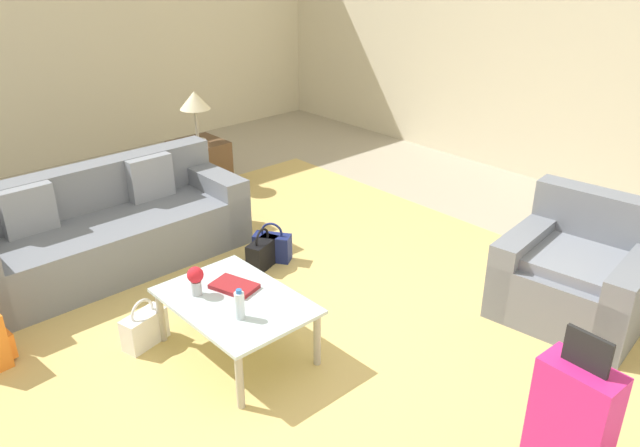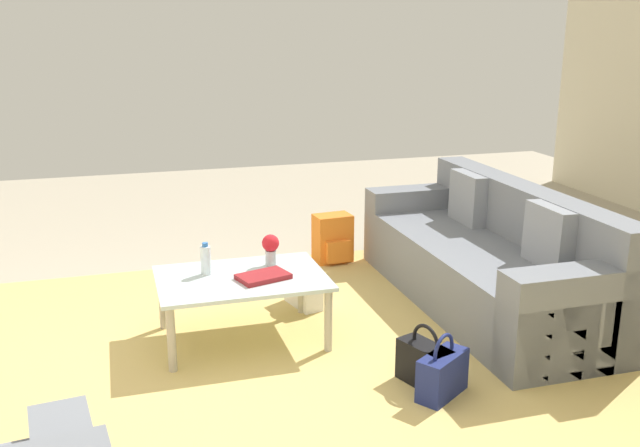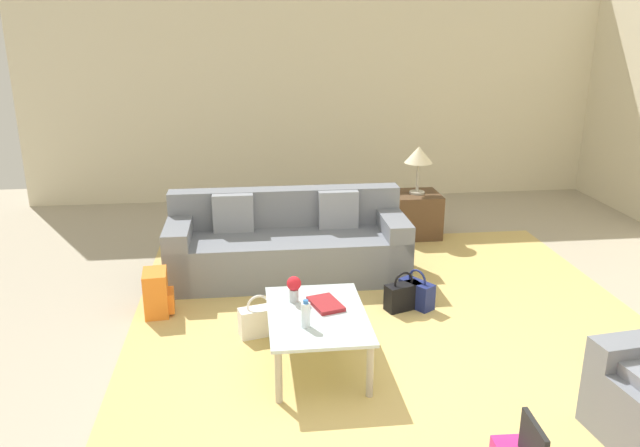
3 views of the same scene
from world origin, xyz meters
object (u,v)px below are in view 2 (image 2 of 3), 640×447
at_px(flower_vase, 271,247).
at_px(handbag_white, 303,289).
at_px(water_bottle, 206,260).
at_px(couch, 492,263).
at_px(coffee_table_book, 263,276).
at_px(handbag_black, 425,364).
at_px(handbag_navy, 442,374).
at_px(coffee_table, 242,284).
at_px(backpack_orange, 333,239).

distance_m(flower_vase, handbag_white, 0.57).
bearing_deg(water_bottle, flower_vase, -173.21).
relative_size(couch, coffee_table_book, 7.76).
bearing_deg(handbag_black, handbag_navy, 106.84).
relative_size(coffee_table, handbag_white, 2.87).
relative_size(handbag_black, backpack_orange, 0.89).
bearing_deg(backpack_orange, coffee_table_book, 57.25).
relative_size(handbag_black, handbag_navy, 1.00).
bearing_deg(handbag_black, couch, -134.52).
relative_size(water_bottle, handbag_navy, 0.57).
height_order(flower_vase, handbag_black, flower_vase).
bearing_deg(coffee_table, handbag_navy, 131.41).
distance_m(handbag_white, handbag_navy, 1.47).
distance_m(water_bottle, handbag_white, 0.87).
relative_size(coffee_table_book, backpack_orange, 0.75).
distance_m(handbag_white, backpack_orange, 1.00).
bearing_deg(coffee_table_book, flower_vase, -130.38).
bearing_deg(handbag_navy, water_bottle, -45.47).
bearing_deg(backpack_orange, water_bottle, 44.73).
height_order(handbag_black, backpack_orange, backpack_orange).
distance_m(water_bottle, flower_vase, 0.42).
xyz_separation_m(water_bottle, handbag_black, (-1.04, 0.96, -0.38)).
xyz_separation_m(couch, handbag_black, (0.95, 0.96, -0.17)).
distance_m(coffee_table_book, backpack_orange, 1.65).
bearing_deg(water_bottle, couch, 180.00).
bearing_deg(flower_vase, coffee_table, 34.29).
distance_m(coffee_table_book, handbag_black, 1.11).
relative_size(handbag_white, handbag_navy, 1.00).
xyz_separation_m(coffee_table, water_bottle, (0.20, -0.10, 0.14)).
bearing_deg(handbag_white, coffee_table, 39.69).
bearing_deg(backpack_orange, handbag_black, 85.73).
relative_size(couch, handbag_black, 6.54).
distance_m(coffee_table, handbag_black, 1.23).
xyz_separation_m(water_bottle, coffee_table_book, (-0.32, 0.18, -0.08)).
relative_size(flower_vase, handbag_navy, 0.57).
relative_size(handbag_black, handbag_white, 1.00).
xyz_separation_m(handbag_navy, backpack_orange, (-0.12, -2.29, 0.06)).
xyz_separation_m(couch, water_bottle, (1.99, -0.00, 0.22)).
xyz_separation_m(water_bottle, handbag_navy, (-1.08, 1.10, -0.38)).
bearing_deg(coffee_table, water_bottle, -26.57).
relative_size(water_bottle, handbag_white, 0.57).
bearing_deg(water_bottle, handbag_black, 137.17).
bearing_deg(handbag_white, handbag_navy, 104.79).
distance_m(couch, handbag_white, 1.33).
relative_size(coffee_table, water_bottle, 5.03).
distance_m(coffee_table, handbag_white, 0.70).
xyz_separation_m(coffee_table_book, handbag_black, (-0.72, 0.78, -0.31)).
distance_m(couch, backpack_orange, 1.43).
height_order(coffee_table, handbag_white, coffee_table).
xyz_separation_m(coffee_table, handbag_white, (-0.51, -0.42, -0.24)).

